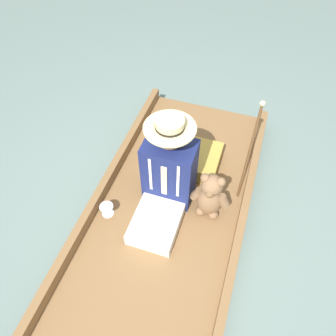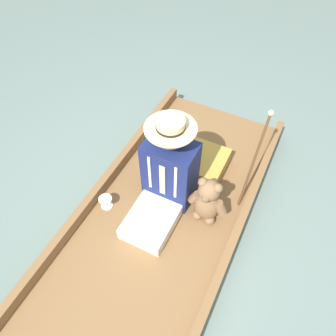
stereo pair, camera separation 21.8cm
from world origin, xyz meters
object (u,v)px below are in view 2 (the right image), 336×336
(teddy_bear, at_px, (207,201))
(wine_glass, at_px, (106,201))
(walking_cane, at_px, (257,152))
(seated_person, at_px, (167,176))

(teddy_bear, xyz_separation_m, wine_glass, (0.74, 0.26, -0.14))
(walking_cane, bearing_deg, teddy_bear, 64.38)
(walking_cane, bearing_deg, wine_glass, 35.84)
(seated_person, xyz_separation_m, wine_glass, (0.40, 0.27, -0.24))
(seated_person, xyz_separation_m, teddy_bear, (-0.34, 0.01, -0.10))
(wine_glass, height_order, walking_cane, walking_cane)
(seated_person, height_order, teddy_bear, seated_person)
(walking_cane, bearing_deg, seated_person, 37.22)
(teddy_bear, bearing_deg, walking_cane, -115.62)
(teddy_bear, height_order, wine_glass, teddy_bear)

